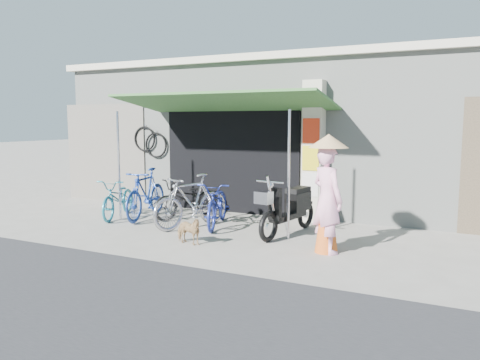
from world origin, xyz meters
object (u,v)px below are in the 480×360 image
at_px(bike_black, 187,198).
at_px(moped, 290,208).
at_px(bike_navy, 218,204).
at_px(nun, 327,195).
at_px(bike_blue, 146,194).
at_px(bike_silver, 191,201).
at_px(street_dog, 188,230).
at_px(bike_teal, 119,198).

xyz_separation_m(bike_black, moped, (2.55, -0.43, 0.06)).
xyz_separation_m(bike_navy, nun, (2.52, -0.93, 0.48)).
relative_size(bike_blue, bike_navy, 1.03).
distance_m(bike_blue, bike_black, 0.92).
distance_m(bike_silver, street_dog, 1.34).
bearing_deg(moped, street_dog, -121.90).
distance_m(bike_teal, bike_navy, 2.44).
distance_m(bike_navy, street_dog, 1.52).
bearing_deg(bike_black, bike_navy, -0.66).
bearing_deg(street_dog, bike_navy, 16.63).
distance_m(bike_navy, nun, 2.73).
bearing_deg(bike_blue, nun, -22.72).
xyz_separation_m(bike_black, bike_navy, (0.99, -0.42, 0.02)).
relative_size(bike_silver, nun, 0.93).
relative_size(street_dog, nun, 0.30).
bearing_deg(moped, bike_navy, -169.83).
height_order(bike_blue, bike_black, bike_blue).
distance_m(bike_blue, bike_navy, 1.82).
height_order(bike_teal, bike_black, bike_black).
bearing_deg(bike_blue, bike_silver, -24.76).
distance_m(bike_blue, moped, 3.37).
height_order(bike_teal, nun, nun).
relative_size(bike_blue, street_dog, 3.15).
xyz_separation_m(bike_teal, bike_black, (1.44, 0.59, 0.00)).
bearing_deg(bike_silver, bike_blue, -172.46).
height_order(bike_black, bike_navy, bike_navy).
height_order(bike_navy, nun, nun).
relative_size(bike_black, bike_silver, 0.94).
xyz_separation_m(bike_blue, bike_silver, (1.39, -0.35, -0.01)).
distance_m(bike_blue, nun, 4.46).
relative_size(bike_silver, bike_navy, 1.02).
distance_m(bike_black, nun, 3.80).
relative_size(bike_teal, bike_silver, 0.93).
bearing_deg(nun, bike_black, 15.22).
xyz_separation_m(moped, nun, (0.97, -0.92, 0.45)).
bearing_deg(bike_blue, moped, -10.89).
bearing_deg(bike_navy, moped, -17.91).
height_order(street_dog, moped, moped).
bearing_deg(bike_teal, bike_silver, -22.96).
xyz_separation_m(bike_teal, bike_silver, (2.00, -0.17, 0.10)).
height_order(bike_blue, nun, nun).
height_order(moped, nun, nun).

